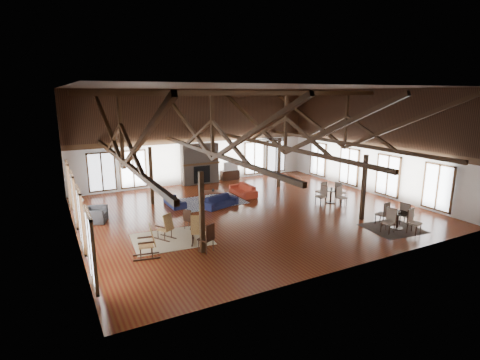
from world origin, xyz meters
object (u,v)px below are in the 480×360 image
coffee_table (212,192)px  sofa_navy_left (175,201)px  cafe_table_far (331,194)px  armchair (96,215)px  cafe_table_near (398,217)px  sofa_orange (243,190)px  tv_console (230,175)px  sofa_navy_front (220,201)px

coffee_table → sofa_navy_left: bearing=-160.3°
coffee_table → cafe_table_far: size_ratio=0.75×
armchair → cafe_table_near: size_ratio=0.51×
armchair → sofa_orange: bearing=-61.8°
coffee_table → armchair: (-6.13, -0.76, -0.11)m
coffee_table → tv_console: bearing=73.8°
armchair → tv_console: 10.47m
sofa_navy_front → tv_console: (3.21, 5.37, 0.03)m
cafe_table_near → cafe_table_far: (0.12, 4.41, -0.01)m
sofa_navy_left → cafe_table_near: cafe_table_near is taller
sofa_navy_left → tv_console: 6.64m
coffee_table → tv_console: (3.13, 4.12, -0.13)m
sofa_orange → coffee_table: size_ratio=1.41×
sofa_navy_front → coffee_table: 1.26m
sofa_navy_left → sofa_navy_front: bearing=-123.7°
cafe_table_near → cafe_table_far: cafe_table_near is taller
sofa_orange → cafe_table_near: bearing=22.8°
tv_console → coffee_table: bearing=-127.2°
cafe_table_near → cafe_table_far: size_ratio=1.02×
sofa_navy_left → armchair: bearing=100.1°
tv_console → cafe_table_far: bearing=-72.8°
coffee_table → cafe_table_near: size_ratio=0.73×
sofa_orange → tv_console: 4.06m
sofa_navy_front → cafe_table_far: size_ratio=0.98×
coffee_table → cafe_table_far: cafe_table_far is taller
sofa_navy_front → armchair: armchair is taller
sofa_orange → cafe_table_near: cafe_table_near is taller
sofa_navy_front → sofa_orange: size_ratio=0.93×
armchair → tv_console: bearing=-40.8°
armchair → cafe_table_far: (11.58, -2.62, 0.17)m
sofa_navy_front → cafe_table_near: size_ratio=0.96×
sofa_navy_left → cafe_table_near: 10.82m
cafe_table_near → coffee_table: bearing=124.3°
armchair → cafe_table_far: size_ratio=0.53×
sofa_navy_front → tv_console: size_ratio=1.54×
sofa_orange → armchair: (-8.17, -0.97, 0.03)m
cafe_table_far → cafe_table_near: bearing=-91.6°
sofa_orange → cafe_table_near: (3.28, -8.00, 0.21)m
coffee_table → cafe_table_far: (5.45, -3.38, 0.06)m
sofa_navy_front → sofa_orange: sofa_orange is taller
sofa_navy_left → sofa_orange: bearing=-89.0°
cafe_table_near → tv_console: cafe_table_near is taller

